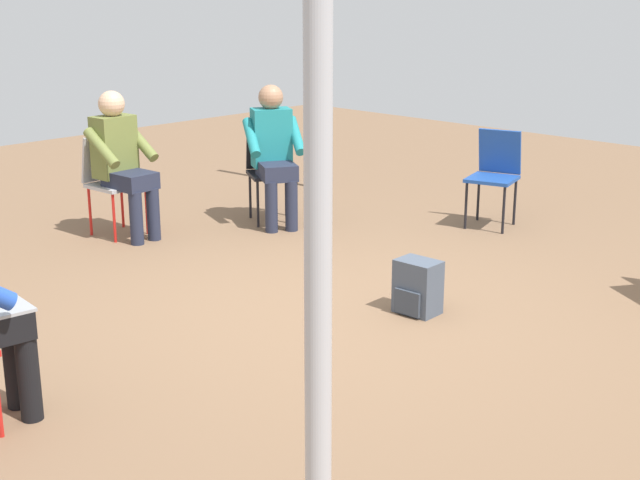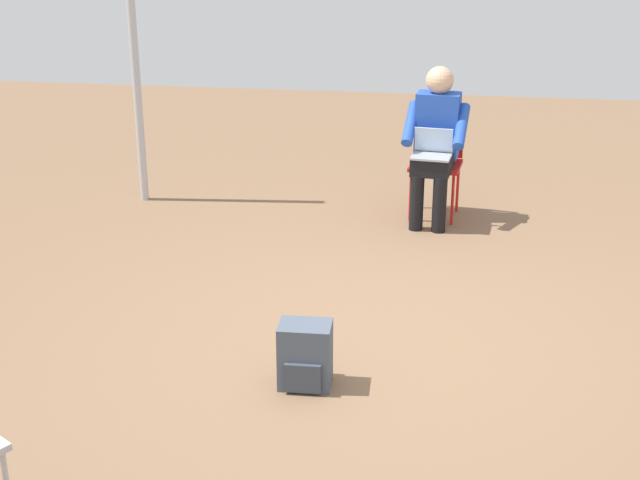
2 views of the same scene
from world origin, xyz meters
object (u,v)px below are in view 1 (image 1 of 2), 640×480
at_px(person_in_teal, 274,148).
at_px(person_in_olive, 122,157).
at_px(chair_west, 495,171).
at_px(backpack_near_laptop_user, 418,290).
at_px(chair_southwest, 270,166).
at_px(chair_south, 111,177).

bearing_deg(person_in_teal, person_in_olive, 2.53).
relative_size(chair_west, person_in_teal, 0.69).
bearing_deg(backpack_near_laptop_user, person_in_teal, -111.00).
bearing_deg(chair_west, person_in_olive, 34.82).
distance_m(chair_southwest, backpack_near_laptop_user, 2.67).
xyz_separation_m(person_in_olive, backpack_near_laptop_user, (-0.28, 2.93, -0.54)).
relative_size(chair_west, backpack_near_laptop_user, 2.36).
bearing_deg(chair_south, person_in_teal, 143.03).
bearing_deg(person_in_olive, chair_southwest, 155.94).
bearing_deg(person_in_olive, chair_south, -90.00).
bearing_deg(chair_southwest, chair_south, 3.50).
height_order(chair_south, backpack_near_laptop_user, chair_south).
height_order(person_in_olive, backpack_near_laptop_user, person_in_olive).
distance_m(chair_west, person_in_olive, 3.24).
bearing_deg(person_in_teal, chair_west, 163.07).
bearing_deg(chair_south, person_in_olive, 90.00).
height_order(chair_west, person_in_teal, person_in_teal).
height_order(person_in_olive, person_in_teal, same).
bearing_deg(chair_south, backpack_near_laptop_user, 91.91).
bearing_deg(chair_west, chair_south, 32.73).
distance_m(chair_south, chair_west, 3.35).
xyz_separation_m(chair_southwest, chair_west, (-1.25, 1.58, 0.00)).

